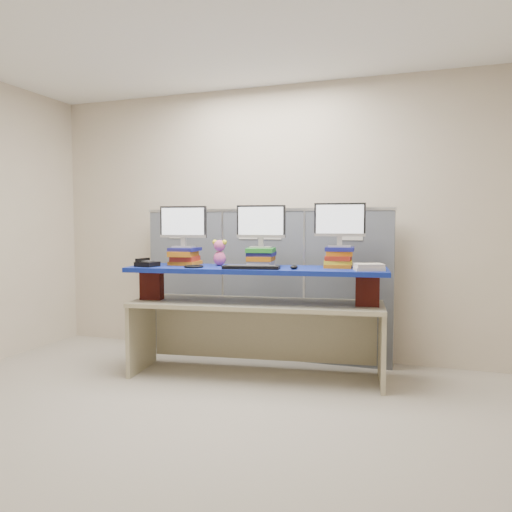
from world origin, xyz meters
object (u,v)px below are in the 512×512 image
at_px(monitor_center, 261,224).
at_px(desk_phone, 147,263).
at_px(monitor_left, 183,224).
at_px(desk, 256,317).
at_px(keyboard, 251,267).
at_px(monitor_right, 340,222).
at_px(blue_board, 256,270).

relative_size(monitor_center, desk_phone, 2.27).
bearing_deg(desk_phone, monitor_left, 58.51).
bearing_deg(monitor_center, desk_phone, -166.24).
xyz_separation_m(desk, keyboard, (0.02, -0.17, 0.46)).
bearing_deg(monitor_right, blue_board, -170.76).
relative_size(blue_board, monitor_left, 5.13).
bearing_deg(monitor_center, blue_board, -100.72).
xyz_separation_m(blue_board, monitor_left, (-0.73, 0.02, 0.40)).
distance_m(monitor_center, desk_phone, 1.09).
bearing_deg(monitor_left, keyboard, -21.86).
height_order(blue_board, keyboard, keyboard).
distance_m(desk, blue_board, 0.43).
bearing_deg(keyboard, monitor_right, 18.52).
relative_size(desk, monitor_left, 5.16).
bearing_deg(desk_phone, monitor_right, 23.68).
bearing_deg(monitor_center, desk, -100.72).
bearing_deg(blue_board, monitor_right, 9.24).
relative_size(desk, monitor_center, 5.16).
bearing_deg(monitor_center, monitor_right, -0.00).
height_order(monitor_center, monitor_right, monitor_right).
height_order(keyboard, desk_phone, desk_phone).
distance_m(blue_board, monitor_left, 0.83).
height_order(desk, monitor_right, monitor_right).
xyz_separation_m(blue_board, monitor_center, (0.01, 0.12, 0.41)).
height_order(monitor_left, keyboard, monitor_left).
bearing_deg(desk, monitor_center, 79.28).
relative_size(desk, monitor_right, 5.16).
relative_size(monitor_right, desk_phone, 2.27).
height_order(monitor_right, desk_phone, monitor_right).
distance_m(keyboard, desk_phone, 0.98).
bearing_deg(blue_board, desk, -90.76).
height_order(blue_board, desk_phone, desk_phone).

